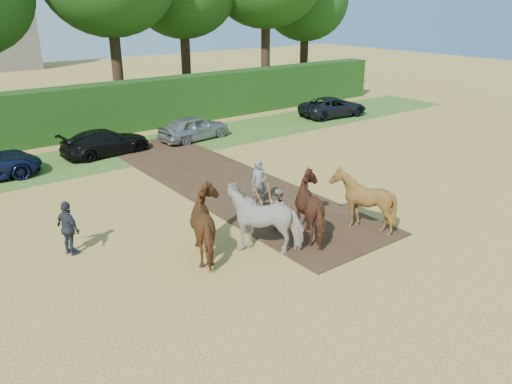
{
  "coord_description": "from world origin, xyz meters",
  "views": [
    {
      "loc": [
        -10.0,
        -10.63,
        7.59
      ],
      "look_at": [
        -0.25,
        2.18,
        1.4
      ],
      "focal_mm": 35.0,
      "sensor_mm": 36.0,
      "label": 1
    }
  ],
  "objects_px": {
    "spectator_near": "(278,210)",
    "spectator_far": "(68,228)",
    "parked_cars": "(128,140)",
    "plough_team": "(290,211)"
  },
  "relations": [
    {
      "from": "spectator_near",
      "to": "spectator_far",
      "type": "relative_size",
      "value": 0.88
    },
    {
      "from": "spectator_near",
      "to": "parked_cars",
      "type": "xyz_separation_m",
      "value": [
        -0.15,
        12.32,
        -0.1
      ]
    },
    {
      "from": "spectator_far",
      "to": "plough_team",
      "type": "distance_m",
      "value": 7.1
    },
    {
      "from": "spectator_near",
      "to": "parked_cars",
      "type": "relative_size",
      "value": 0.05
    },
    {
      "from": "plough_team",
      "to": "spectator_far",
      "type": "bearing_deg",
      "value": 150.84
    },
    {
      "from": "spectator_far",
      "to": "parked_cars",
      "type": "distance_m",
      "value": 11.5
    },
    {
      "from": "parked_cars",
      "to": "spectator_near",
      "type": "bearing_deg",
      "value": -89.29
    },
    {
      "from": "spectator_near",
      "to": "plough_team",
      "type": "bearing_deg",
      "value": 170.64
    },
    {
      "from": "spectator_far",
      "to": "plough_team",
      "type": "relative_size",
      "value": 0.24
    },
    {
      "from": "spectator_far",
      "to": "parked_cars",
      "type": "bearing_deg",
      "value": -49.25
    }
  ]
}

